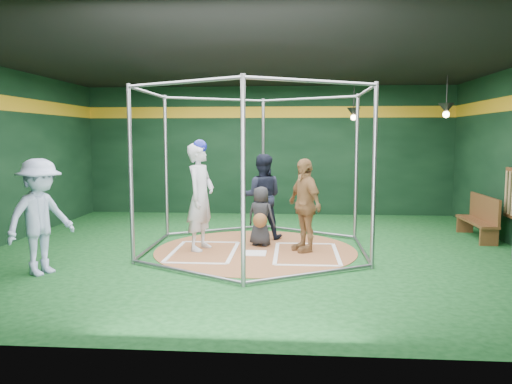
# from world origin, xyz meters

# --- Properties ---
(room_shell) EXTENTS (10.10, 9.10, 3.53)m
(room_shell) POSITION_xyz_m (0.00, 0.01, 1.75)
(room_shell) COLOR #0D3C15
(room_shell) RESTS_ON ground
(clay_disc) EXTENTS (3.80, 3.80, 0.01)m
(clay_disc) POSITION_xyz_m (0.00, 0.00, 0.01)
(clay_disc) COLOR #985D37
(clay_disc) RESTS_ON ground
(home_plate) EXTENTS (0.43, 0.43, 0.01)m
(home_plate) POSITION_xyz_m (0.00, -0.30, 0.02)
(home_plate) COLOR white
(home_plate) RESTS_ON clay_disc
(batter_box_left) EXTENTS (1.17, 1.77, 0.01)m
(batter_box_left) POSITION_xyz_m (-0.95, -0.25, 0.02)
(batter_box_left) COLOR white
(batter_box_left) RESTS_ON clay_disc
(batter_box_right) EXTENTS (1.17, 1.77, 0.01)m
(batter_box_right) POSITION_xyz_m (0.95, -0.25, 0.02)
(batter_box_right) COLOR white
(batter_box_right) RESTS_ON clay_disc
(batting_cage) EXTENTS (4.05, 4.67, 3.00)m
(batting_cage) POSITION_xyz_m (-0.00, -0.00, 1.50)
(batting_cage) COLOR gray
(batting_cage) RESTS_ON ground
(pendant_lamp_near) EXTENTS (0.34, 0.34, 0.90)m
(pendant_lamp_near) POSITION_xyz_m (2.20, 3.60, 2.74)
(pendant_lamp_near) COLOR black
(pendant_lamp_near) RESTS_ON room_shell
(pendant_lamp_far) EXTENTS (0.34, 0.34, 0.90)m
(pendant_lamp_far) POSITION_xyz_m (4.00, 2.00, 2.74)
(pendant_lamp_far) COLOR black
(pendant_lamp_far) RESTS_ON room_shell
(batter_figure) EXTENTS (0.66, 0.83, 2.08)m
(batter_figure) POSITION_xyz_m (-1.04, -0.05, 1.04)
(batter_figure) COLOR #BABBC1
(batter_figure) RESTS_ON clay_disc
(visitor_leopard) EXTENTS (0.86, 1.09, 1.73)m
(visitor_leopard) POSITION_xyz_m (0.91, -0.01, 0.88)
(visitor_leopard) COLOR tan
(visitor_leopard) RESTS_ON clay_disc
(catcher_figure) EXTENTS (0.67, 0.67, 1.17)m
(catcher_figure) POSITION_xyz_m (0.07, 0.37, 0.59)
(catcher_figure) COLOR black
(catcher_figure) RESTS_ON clay_disc
(umpire) EXTENTS (0.88, 0.69, 1.77)m
(umpire) POSITION_xyz_m (0.05, 1.10, 0.90)
(umpire) COLOR black
(umpire) RESTS_ON clay_disc
(bystander_blue) EXTENTS (1.11, 1.34, 1.81)m
(bystander_blue) POSITION_xyz_m (-3.21, -1.87, 0.90)
(bystander_blue) COLOR #ABBBE2
(bystander_blue) RESTS_ON ground
(dugout_bench) EXTENTS (0.37, 1.57, 0.91)m
(dugout_bench) POSITION_xyz_m (4.62, 1.43, 0.47)
(dugout_bench) COLOR brown
(dugout_bench) RESTS_ON ground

